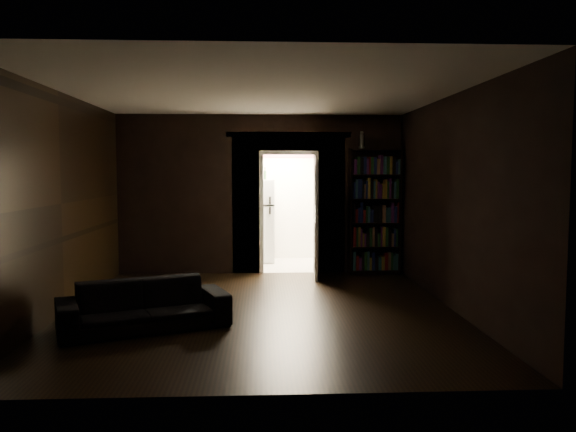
% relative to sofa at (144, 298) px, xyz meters
% --- Properties ---
extents(ground, '(5.50, 5.50, 0.00)m').
position_rel_sofa_xyz_m(ground, '(1.34, 0.76, -0.36)').
color(ground, black).
rests_on(ground, ground).
extents(room_walls, '(5.02, 5.61, 2.84)m').
position_rel_sofa_xyz_m(room_walls, '(1.33, 1.84, 1.32)').
color(room_walls, black).
rests_on(room_walls, ground).
extents(kitchen_alcove, '(2.20, 1.80, 2.60)m').
position_rel_sofa_xyz_m(kitchen_alcove, '(1.84, 4.64, 0.85)').
color(kitchen_alcove, '#B9AFA1').
rests_on(kitchen_alcove, ground).
extents(sofa, '(2.05, 1.45, 0.72)m').
position_rel_sofa_xyz_m(sofa, '(0.00, 0.00, 0.00)').
color(sofa, black).
rests_on(sofa, ground).
extents(bookshelf, '(0.95, 0.63, 2.20)m').
position_rel_sofa_xyz_m(bookshelf, '(3.34, 3.35, 0.74)').
color(bookshelf, black).
rests_on(bookshelf, ground).
extents(refrigerator, '(0.85, 0.80, 1.65)m').
position_rel_sofa_xyz_m(refrigerator, '(1.24, 4.79, 0.46)').
color(refrigerator, silver).
rests_on(refrigerator, ground).
extents(door, '(0.11, 0.85, 2.05)m').
position_rel_sofa_xyz_m(door, '(2.27, 3.07, 0.66)').
color(door, white).
rests_on(door, ground).
extents(figurine, '(0.13, 0.13, 0.31)m').
position_rel_sofa_xyz_m(figurine, '(3.11, 3.41, 1.99)').
color(figurine, silver).
rests_on(figurine, bookshelf).
extents(bottles, '(0.59, 0.25, 0.24)m').
position_rel_sofa_xyz_m(bottles, '(1.20, 4.68, 1.41)').
color(bottles, black).
rests_on(bottles, refrigerator).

